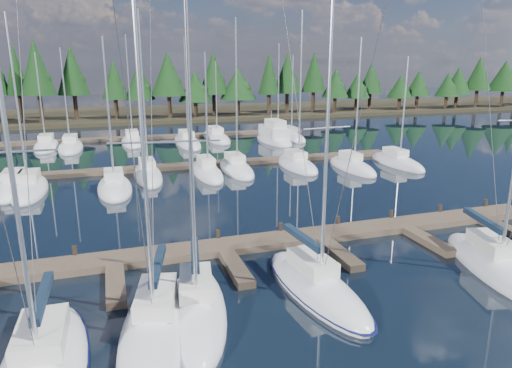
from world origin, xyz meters
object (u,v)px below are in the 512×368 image
object	(u,v)px
front_sailboat_4	(316,286)
motor_yacht_right	(274,138)
main_dock	(225,251)
front_sailboat_1	(43,368)
front_sailboat_5	(494,265)
front_sailboat_3	(197,309)
front_sailboat_2	(156,326)

from	to	relation	value
front_sailboat_4	motor_yacht_right	size ratio (longest dim) A/B	1.41
main_dock	front_sailboat_4	distance (m)	6.33
front_sailboat_1	front_sailboat_5	xyz separation A→B (m)	(21.45, 1.73, 0.01)
front_sailboat_1	front_sailboat_3	bearing A→B (deg)	20.58
main_dock	front_sailboat_2	distance (m)	8.00
motor_yacht_right	front_sailboat_5	bearing A→B (deg)	-93.99
front_sailboat_2	front_sailboat_4	size ratio (longest dim) A/B	1.00
main_dock	front_sailboat_5	world-z (taller)	front_sailboat_5
motor_yacht_right	front_sailboat_1	bearing A→B (deg)	-119.60
front_sailboat_2	motor_yacht_right	size ratio (longest dim) A/B	1.41
front_sailboat_4	front_sailboat_5	size ratio (longest dim) A/B	1.00
front_sailboat_1	front_sailboat_4	world-z (taller)	front_sailboat_1
front_sailboat_5	main_dock	bearing A→B (deg)	153.88
front_sailboat_1	front_sailboat_4	bearing A→B (deg)	12.17
front_sailboat_2	front_sailboat_3	size ratio (longest dim) A/B	1.02
front_sailboat_1	front_sailboat_3	xyz separation A→B (m)	(5.83, 2.19, 0.02)
front_sailboat_5	motor_yacht_right	distance (m)	41.17
front_sailboat_1	front_sailboat_4	xyz separation A→B (m)	(11.58, 2.50, 0.01)
front_sailboat_4	front_sailboat_1	bearing A→B (deg)	-167.83
front_sailboat_4	front_sailboat_3	bearing A→B (deg)	-176.93
main_dock	motor_yacht_right	distance (m)	38.15
front_sailboat_1	front_sailboat_2	world-z (taller)	front_sailboat_1
main_dock	motor_yacht_right	size ratio (longest dim) A/B	4.35
front_sailboat_5	motor_yacht_right	world-z (taller)	front_sailboat_5
main_dock	front_sailboat_2	world-z (taller)	front_sailboat_2
main_dock	front_sailboat_1	size ratio (longest dim) A/B	3.03
main_dock	front_sailboat_4	world-z (taller)	front_sailboat_4
front_sailboat_2	front_sailboat_4	xyz separation A→B (m)	(7.54, 1.04, 0.00)
front_sailboat_3	front_sailboat_4	xyz separation A→B (m)	(5.75, 0.31, -0.00)
main_dock	front_sailboat_5	xyz separation A→B (m)	(12.89, -6.32, 0.09)
main_dock	front_sailboat_2	bearing A→B (deg)	-124.42
front_sailboat_2	front_sailboat_5	xyz separation A→B (m)	(17.41, 0.28, 0.01)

